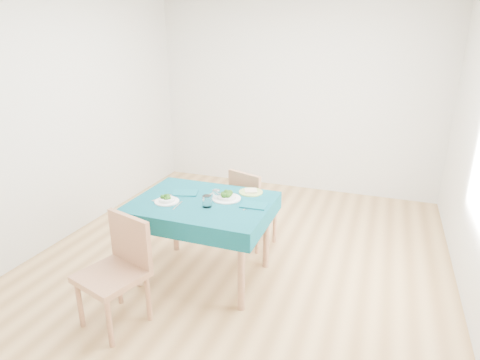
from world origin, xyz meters
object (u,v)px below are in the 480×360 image
(table, at_px, (204,239))
(side_plate, at_px, (251,192))
(bowl_near, at_px, (167,199))
(chair_near, at_px, (109,261))
(chair_far, at_px, (255,202))
(bowl_far, at_px, (227,195))

(table, bearing_deg, side_plate, 44.90)
(bowl_near, bearing_deg, chair_near, -97.04)
(chair_far, height_order, bowl_near, chair_far)
(chair_far, distance_m, side_plate, 0.52)
(chair_near, height_order, chair_far, chair_near)
(bowl_near, height_order, bowl_far, bowl_far)
(bowl_near, relative_size, side_plate, 0.97)
(bowl_near, bearing_deg, bowl_far, 27.47)
(chair_far, distance_m, bowl_near, 1.07)
(chair_near, distance_m, chair_far, 1.71)
(bowl_near, height_order, side_plate, bowl_near)
(bowl_far, bearing_deg, bowl_near, -152.53)
(table, distance_m, bowl_near, 0.51)
(chair_far, bearing_deg, table, 92.31)
(table, xyz_separation_m, chair_near, (-0.37, -0.84, 0.17))
(chair_near, xyz_separation_m, chair_far, (0.61, 1.60, -0.06))
(table, bearing_deg, chair_near, -113.61)
(chair_far, bearing_deg, bowl_far, 104.88)
(chair_near, bearing_deg, table, 82.55)
(bowl_far, bearing_deg, side_plate, 55.67)
(table, relative_size, side_plate, 5.36)
(chair_far, height_order, bowl_far, chair_far)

